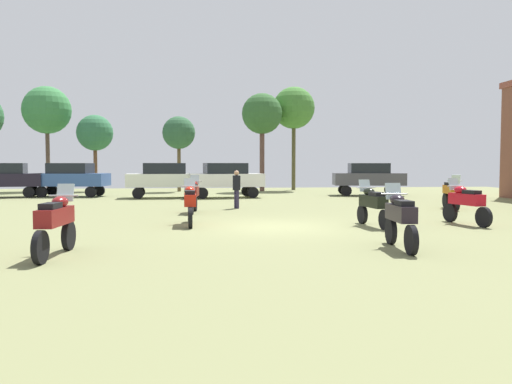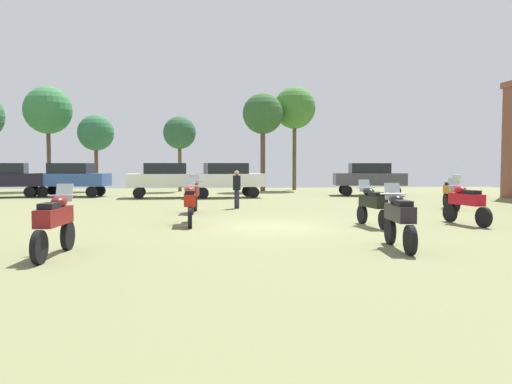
% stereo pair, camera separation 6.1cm
% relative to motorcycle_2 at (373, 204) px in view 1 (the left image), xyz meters
% --- Properties ---
extents(ground_plane, '(44.00, 52.00, 0.02)m').
position_rel_motorcycle_2_xyz_m(ground_plane, '(-3.00, 0.25, -0.72)').
color(ground_plane, olive).
extents(motorcycle_2, '(0.62, 2.21, 1.44)m').
position_rel_motorcycle_2_xyz_m(motorcycle_2, '(0.00, 0.00, 0.00)').
color(motorcycle_2, black).
rests_on(motorcycle_2, ground).
extents(motorcycle_3, '(0.62, 2.30, 1.50)m').
position_rel_motorcycle_2_xyz_m(motorcycle_3, '(-8.24, -4.29, 0.03)').
color(motorcycle_3, black).
rests_on(motorcycle_3, ground).
extents(motorcycle_4, '(0.62, 2.15, 1.48)m').
position_rel_motorcycle_2_xyz_m(motorcycle_4, '(-0.75, -4.12, 0.02)').
color(motorcycle_4, black).
rests_on(motorcycle_4, ground).
extents(motorcycle_5, '(0.62, 2.24, 1.47)m').
position_rel_motorcycle_2_xyz_m(motorcycle_5, '(-5.63, 0.96, 0.01)').
color(motorcycle_5, black).
rests_on(motorcycle_5, ground).
extents(motorcycle_6, '(0.70, 2.17, 1.50)m').
position_rel_motorcycle_2_xyz_m(motorcycle_6, '(5.34, 5.53, 0.03)').
color(motorcycle_6, black).
rests_on(motorcycle_6, ground).
extents(motorcycle_7, '(0.62, 2.13, 1.50)m').
position_rel_motorcycle_2_xyz_m(motorcycle_7, '(-5.62, 5.02, 0.03)').
color(motorcycle_7, black).
rests_on(motorcycle_7, ground).
extents(motorcycle_8, '(0.70, 2.21, 1.47)m').
position_rel_motorcycle_2_xyz_m(motorcycle_8, '(3.12, 0.19, 0.02)').
color(motorcycle_8, black).
rests_on(motorcycle_8, ground).
extents(car_1, '(4.54, 2.47, 2.00)m').
position_rel_motorcycle_2_xyz_m(car_1, '(-4.00, 14.11, 0.46)').
color(car_1, black).
rests_on(car_1, ground).
extents(car_2, '(4.42, 2.10, 2.00)m').
position_rel_motorcycle_2_xyz_m(car_2, '(-7.48, 14.32, 0.46)').
color(car_2, black).
rests_on(car_2, ground).
extents(car_3, '(4.50, 2.37, 2.00)m').
position_rel_motorcycle_2_xyz_m(car_3, '(-13.16, 15.97, 0.46)').
color(car_3, black).
rests_on(car_3, ground).
extents(car_4, '(4.53, 2.45, 2.00)m').
position_rel_motorcycle_2_xyz_m(car_4, '(-16.90, 15.72, 0.46)').
color(car_4, black).
rests_on(car_4, ground).
extents(car_5, '(4.51, 2.39, 2.00)m').
position_rel_motorcycle_2_xyz_m(car_5, '(4.93, 15.33, 0.46)').
color(car_5, black).
rests_on(car_5, ground).
extents(person_1, '(0.45, 0.45, 1.66)m').
position_rel_motorcycle_2_xyz_m(person_1, '(-3.79, 6.84, 0.26)').
color(person_1, '#2E2741').
rests_on(person_1, ground).
extents(tree_2, '(2.57, 2.57, 5.48)m').
position_rel_motorcycle_2_xyz_m(tree_2, '(-13.04, 22.28, 3.45)').
color(tree_2, brown).
rests_on(tree_2, ground).
extents(tree_3, '(3.12, 3.12, 7.70)m').
position_rel_motorcycle_2_xyz_m(tree_3, '(1.45, 22.36, 5.39)').
color(tree_3, '#4E4A2C').
rests_on(tree_3, ground).
extents(tree_4, '(2.90, 2.90, 7.01)m').
position_rel_motorcycle_2_xyz_m(tree_4, '(-1.08, 21.05, 4.78)').
color(tree_4, brown).
rests_on(tree_4, ground).
extents(tree_5, '(3.42, 3.42, 7.57)m').
position_rel_motorcycle_2_xyz_m(tree_5, '(-16.55, 22.97, 5.11)').
color(tree_5, brown).
rests_on(tree_5, ground).
extents(tree_6, '(2.31, 2.31, 5.33)m').
position_rel_motorcycle_2_xyz_m(tree_6, '(-7.01, 21.19, 3.43)').
color(tree_6, brown).
rests_on(tree_6, ground).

